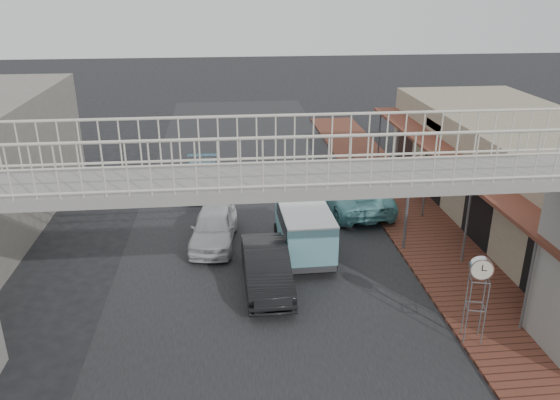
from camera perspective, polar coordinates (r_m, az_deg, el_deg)
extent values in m
plane|color=black|center=(17.72, -1.36, -9.28)|extent=(120.00, 120.00, 0.00)
cube|color=black|center=(17.72, -1.36, -9.27)|extent=(10.00, 60.00, 0.01)
cube|color=brown|center=(21.69, 15.39, -3.86)|extent=(3.00, 40.00, 0.10)
cube|color=gray|center=(23.77, 25.19, 2.14)|extent=(6.00, 18.00, 4.00)
cube|color=brown|center=(22.00, 18.14, 4.17)|extent=(1.80, 18.00, 0.12)
cube|color=silver|center=(25.13, 15.88, 7.48)|extent=(0.08, 2.60, 0.90)
cube|color=#B21914|center=(19.48, 22.63, 2.60)|extent=(0.08, 2.20, 0.80)
cube|color=gray|center=(11.90, -0.01, 2.07)|extent=(14.00, 2.00, 0.24)
cube|color=beige|center=(12.60, -0.46, 6.39)|extent=(14.00, 0.08, 1.10)
cube|color=beige|center=(10.79, 0.51, 3.74)|extent=(14.00, 0.08, 1.10)
imported|color=silver|center=(20.52, -6.93, -2.81)|extent=(1.98, 4.04, 1.33)
imported|color=black|center=(17.54, -1.43, -7.10)|extent=(1.51, 4.11, 1.35)
imported|color=#6BB5BA|center=(23.81, 7.47, 0.87)|extent=(2.90, 5.47, 1.47)
imported|color=#6EA8BF|center=(25.86, -8.37, 2.26)|extent=(1.90, 4.34, 1.24)
cylinder|color=black|center=(20.74, -0.22, -3.34)|extent=(0.25, 0.69, 0.68)
cylinder|color=black|center=(20.97, 3.92, -3.11)|extent=(0.25, 0.69, 0.68)
cylinder|color=black|center=(18.41, 0.81, -6.78)|extent=(0.25, 0.69, 0.68)
cylinder|color=black|center=(18.66, 5.47, -6.47)|extent=(0.25, 0.69, 0.68)
cube|color=#6AACB8|center=(19.06, 2.66, -3.04)|extent=(1.74, 3.17, 1.32)
cube|color=#6AACB8|center=(20.78, 1.80, -1.53)|extent=(1.60, 0.92, 0.88)
cube|color=black|center=(18.91, 2.67, -2.04)|extent=(1.76, 2.58, 0.49)
cube|color=silver|center=(18.79, 2.69, -1.14)|extent=(1.76, 3.17, 0.06)
imported|color=black|center=(26.92, 12.83, 2.71)|extent=(2.05, 1.39, 1.02)
imported|color=black|center=(27.70, 8.07, 3.56)|extent=(1.72, 1.06, 1.00)
cylinder|color=#59595B|center=(15.85, 18.77, -10.26)|extent=(0.04, 0.04, 1.87)
cylinder|color=#59595B|center=(15.94, 20.37, -10.31)|extent=(0.04, 0.04, 1.87)
cylinder|color=#59595B|center=(15.48, 19.00, -11.13)|extent=(0.04, 0.04, 1.87)
cylinder|color=#59595B|center=(15.56, 20.64, -11.16)|extent=(0.04, 0.04, 1.87)
cylinder|color=silver|center=(15.10, 20.29, -6.69)|extent=(0.64, 0.37, 0.61)
cylinder|color=beige|center=(15.00, 20.36, -6.89)|extent=(0.52, 0.16, 0.53)
cylinder|color=beige|center=(15.20, 20.22, -6.49)|extent=(0.52, 0.16, 0.53)
cylinder|color=#59595B|center=(19.98, 13.10, -1.09)|extent=(0.10, 0.10, 2.95)
cube|color=black|center=(19.58, 13.41, 1.77)|extent=(1.19, 0.39, 0.92)
cone|color=black|center=(20.07, 15.46, 2.06)|extent=(0.89, 1.24, 1.12)
cube|color=white|center=(19.54, 13.33, 1.57)|extent=(0.79, 0.23, 0.61)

